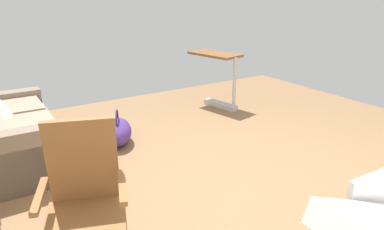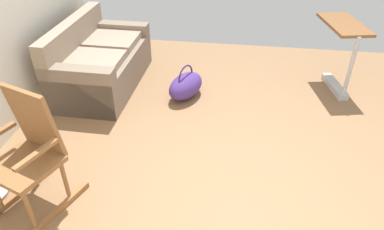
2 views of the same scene
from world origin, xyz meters
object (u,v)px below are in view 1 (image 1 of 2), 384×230
object	(u,v)px
couch	(10,136)
duffel_bag	(118,132)
overbed_table	(218,73)
rocking_chair	(86,206)

from	to	relation	value
couch	duffel_bag	size ratio (longest dim) A/B	2.51
duffel_bag	overbed_table	bearing A→B (deg)	-74.37
rocking_chair	overbed_table	size ratio (longest dim) A/B	1.20
couch	rocking_chair	distance (m)	2.05
couch	rocking_chair	xyz separation A→B (m)	(-2.03, -0.20, 0.20)
rocking_chair	duffel_bag	xyz separation A→B (m)	(1.88, -0.94, -0.35)
overbed_table	couch	bearing A→B (deg)	97.18
overbed_table	rocking_chair	bearing A→B (deg)	130.58
couch	overbed_table	world-z (taller)	couch
rocking_chair	overbed_table	bearing A→B (deg)	-49.42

